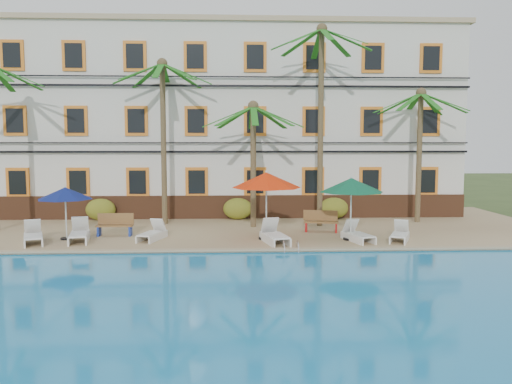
{
  "coord_description": "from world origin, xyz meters",
  "views": [
    {
      "loc": [
        0.44,
        -18.64,
        4.08
      ],
      "look_at": [
        1.37,
        3.0,
        2.0
      ],
      "focal_mm": 35.0,
      "sensor_mm": 36.0,
      "label": 1
    }
  ],
  "objects_px": {
    "palm_e": "(420,134)",
    "lounger_f": "(400,234)",
    "bench_right": "(321,221)",
    "lounger_e": "(358,234)",
    "lounger_c": "(153,233)",
    "umbrella_red": "(266,180)",
    "lounger_a": "(33,236)",
    "lounger_b": "(79,234)",
    "palm_b": "(163,118)",
    "palm_c": "(253,143)",
    "palm_d": "(321,99)",
    "umbrella_blue": "(65,194)",
    "umbrella_green": "(351,185)",
    "pool_ladder": "(291,251)",
    "lounger_d": "(274,235)",
    "bench_left": "(115,224)"
  },
  "relations": [
    {
      "from": "palm_b",
      "to": "lounger_c",
      "type": "bearing_deg",
      "value": -89.04
    },
    {
      "from": "umbrella_red",
      "to": "bench_right",
      "type": "xyz_separation_m",
      "value": [
        2.53,
        1.64,
        -1.91
      ]
    },
    {
      "from": "palm_d",
      "to": "lounger_a",
      "type": "relative_size",
      "value": 4.72
    },
    {
      "from": "umbrella_blue",
      "to": "lounger_e",
      "type": "distance_m",
      "value": 11.79
    },
    {
      "from": "lounger_c",
      "to": "bench_left",
      "type": "distance_m",
      "value": 2.01
    },
    {
      "from": "palm_c",
      "to": "umbrella_red",
      "type": "bearing_deg",
      "value": -82.18
    },
    {
      "from": "palm_e",
      "to": "lounger_f",
      "type": "distance_m",
      "value": 6.73
    },
    {
      "from": "bench_left",
      "to": "lounger_c",
      "type": "bearing_deg",
      "value": -30.5
    },
    {
      "from": "lounger_b",
      "to": "lounger_f",
      "type": "height_order",
      "value": "lounger_b"
    },
    {
      "from": "umbrella_green",
      "to": "lounger_b",
      "type": "height_order",
      "value": "umbrella_green"
    },
    {
      "from": "palm_e",
      "to": "umbrella_blue",
      "type": "distance_m",
      "value": 16.46
    },
    {
      "from": "pool_ladder",
      "to": "lounger_d",
      "type": "bearing_deg",
      "value": 107.84
    },
    {
      "from": "palm_e",
      "to": "lounger_b",
      "type": "distance_m",
      "value": 16.27
    },
    {
      "from": "palm_c",
      "to": "lounger_d",
      "type": "height_order",
      "value": "palm_c"
    },
    {
      "from": "lounger_f",
      "to": "bench_left",
      "type": "xyz_separation_m",
      "value": [
        -11.58,
        1.69,
        0.21
      ]
    },
    {
      "from": "lounger_e",
      "to": "lounger_c",
      "type": "bearing_deg",
      "value": 175.44
    },
    {
      "from": "palm_e",
      "to": "bench_right",
      "type": "height_order",
      "value": "palm_e"
    },
    {
      "from": "palm_b",
      "to": "bench_left",
      "type": "height_order",
      "value": "palm_b"
    },
    {
      "from": "umbrella_red",
      "to": "bench_right",
      "type": "height_order",
      "value": "umbrella_red"
    },
    {
      "from": "palm_c",
      "to": "lounger_f",
      "type": "xyz_separation_m",
      "value": [
        5.69,
        -3.64,
        -3.61
      ]
    },
    {
      "from": "palm_b",
      "to": "palm_c",
      "type": "relative_size",
      "value": 1.35
    },
    {
      "from": "lounger_c",
      "to": "lounger_f",
      "type": "relative_size",
      "value": 1.0
    },
    {
      "from": "palm_d",
      "to": "umbrella_blue",
      "type": "xyz_separation_m",
      "value": [
        -10.78,
        -2.91,
        -4.05
      ]
    },
    {
      "from": "palm_d",
      "to": "pool_ladder",
      "type": "distance_m",
      "value": 8.28
    },
    {
      "from": "lounger_b",
      "to": "bench_right",
      "type": "relative_size",
      "value": 1.32
    },
    {
      "from": "palm_b",
      "to": "lounger_f",
      "type": "distance_m",
      "value": 12.01
    },
    {
      "from": "palm_d",
      "to": "lounger_d",
      "type": "xyz_separation_m",
      "value": [
        -2.45,
        -4.0,
        -5.6
      ]
    },
    {
      "from": "lounger_b",
      "to": "bench_right",
      "type": "bearing_deg",
      "value": 10.19
    },
    {
      "from": "palm_c",
      "to": "palm_d",
      "type": "height_order",
      "value": "palm_d"
    },
    {
      "from": "lounger_f",
      "to": "pool_ladder",
      "type": "relative_size",
      "value": 2.42
    },
    {
      "from": "palm_e",
      "to": "palm_d",
      "type": "bearing_deg",
      "value": -169.44
    },
    {
      "from": "lounger_e",
      "to": "bench_right",
      "type": "bearing_deg",
      "value": 115.32
    },
    {
      "from": "palm_b",
      "to": "lounger_a",
      "type": "distance_m",
      "value": 7.99
    },
    {
      "from": "palm_e",
      "to": "umbrella_red",
      "type": "relative_size",
      "value": 2.34
    },
    {
      "from": "palm_d",
      "to": "lounger_b",
      "type": "relative_size",
      "value": 4.51
    },
    {
      "from": "lounger_b",
      "to": "lounger_e",
      "type": "relative_size",
      "value": 1.12
    },
    {
      "from": "palm_c",
      "to": "lounger_e",
      "type": "height_order",
      "value": "palm_c"
    },
    {
      "from": "bench_left",
      "to": "bench_right",
      "type": "height_order",
      "value": "same"
    },
    {
      "from": "lounger_a",
      "to": "lounger_e",
      "type": "height_order",
      "value": "lounger_a"
    },
    {
      "from": "palm_d",
      "to": "lounger_f",
      "type": "xyz_separation_m",
      "value": [
        2.56,
        -3.82,
        -5.64
      ]
    },
    {
      "from": "palm_d",
      "to": "umbrella_red",
      "type": "xyz_separation_m",
      "value": [
        -2.72,
        -3.2,
        -3.52
      ]
    },
    {
      "from": "umbrella_green",
      "to": "lounger_b",
      "type": "relative_size",
      "value": 1.25
    },
    {
      "from": "palm_d",
      "to": "lounger_e",
      "type": "relative_size",
      "value": 5.03
    },
    {
      "from": "bench_left",
      "to": "bench_right",
      "type": "bearing_deg",
      "value": 3.69
    },
    {
      "from": "lounger_c",
      "to": "bench_right",
      "type": "bearing_deg",
      "value": 12.56
    },
    {
      "from": "palm_b",
      "to": "lounger_b",
      "type": "height_order",
      "value": "palm_b"
    },
    {
      "from": "lounger_c",
      "to": "pool_ladder",
      "type": "xyz_separation_m",
      "value": [
        5.32,
        -2.31,
        -0.26
      ]
    },
    {
      "from": "umbrella_green",
      "to": "lounger_c",
      "type": "height_order",
      "value": "umbrella_green"
    },
    {
      "from": "lounger_b",
      "to": "lounger_c",
      "type": "height_order",
      "value": "lounger_b"
    },
    {
      "from": "palm_d",
      "to": "lounger_b",
      "type": "distance_m",
      "value": 12.06
    }
  ]
}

